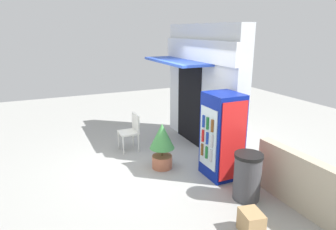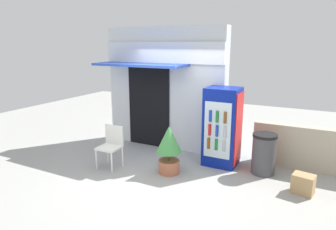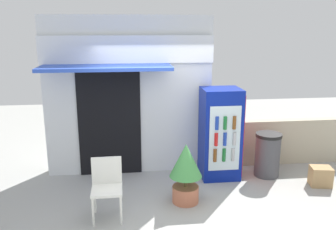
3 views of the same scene
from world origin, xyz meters
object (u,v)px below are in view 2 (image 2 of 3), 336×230
trash_bin (264,154)px  cardboard_box (303,184)px  plastic_chair (111,143)px  potted_plant_near_shop (169,146)px  drink_cooler (222,127)px

trash_bin → cardboard_box: trash_bin is taller
plastic_chair → potted_plant_near_shop: potted_plant_near_shop is taller
drink_cooler → cardboard_box: drink_cooler is taller
drink_cooler → potted_plant_near_shop: drink_cooler is taller
potted_plant_near_shop → trash_bin: 1.95m
plastic_chair → trash_bin: 3.20m
trash_bin → cardboard_box: bearing=-34.5°
drink_cooler → trash_bin: (0.92, -0.08, -0.43)m
cardboard_box → plastic_chair: bearing=-171.0°
cardboard_box → potted_plant_near_shop: bearing=-172.8°
drink_cooler → trash_bin: size_ratio=2.02×
trash_bin → cardboard_box: (0.80, -0.55, -0.25)m
drink_cooler → plastic_chair: bearing=-149.3°
drink_cooler → trash_bin: bearing=-4.8°
trash_bin → plastic_chair: bearing=-159.0°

